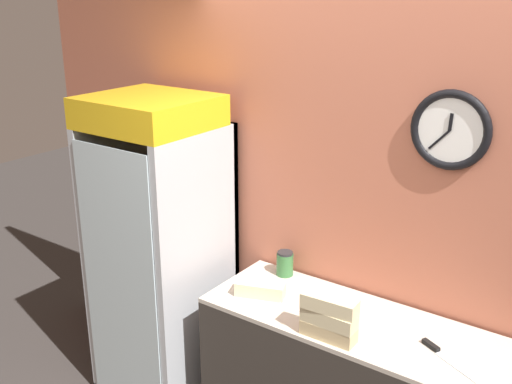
# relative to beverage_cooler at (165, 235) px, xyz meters

# --- Properties ---
(wall_back) EXTENTS (5.20, 0.10, 2.70)m
(wall_back) POSITION_rel_beverage_cooler_xyz_m (1.33, 0.36, 0.29)
(wall_back) COLOR #B7664C
(wall_back) RESTS_ON ground_plane
(beverage_cooler) EXTENTS (0.69, 0.71, 1.95)m
(beverage_cooler) POSITION_rel_beverage_cooler_xyz_m (0.00, 0.00, 0.00)
(beverage_cooler) COLOR #B2B7BC
(beverage_cooler) RESTS_ON ground_plane
(sandwich_stack_bottom) EXTENTS (0.28, 0.10, 0.07)m
(sandwich_stack_bottom) POSITION_rel_beverage_cooler_xyz_m (1.28, -0.21, -0.11)
(sandwich_stack_bottom) COLOR tan
(sandwich_stack_bottom) RESTS_ON prep_counter
(sandwich_stack_middle) EXTENTS (0.28, 0.10, 0.07)m
(sandwich_stack_middle) POSITION_rel_beverage_cooler_xyz_m (1.28, -0.21, -0.04)
(sandwich_stack_middle) COLOR beige
(sandwich_stack_middle) RESTS_ON sandwich_stack_bottom
(sandwich_stack_top) EXTENTS (0.28, 0.11, 0.07)m
(sandwich_stack_top) POSITION_rel_beverage_cooler_xyz_m (1.28, -0.21, 0.04)
(sandwich_stack_top) COLOR beige
(sandwich_stack_top) RESTS_ON sandwich_stack_middle
(sandwich_flat_left) EXTENTS (0.29, 0.19, 0.08)m
(sandwich_flat_left) POSITION_rel_beverage_cooler_xyz_m (0.77, -0.06, -0.11)
(sandwich_flat_left) COLOR beige
(sandwich_flat_left) RESTS_ON prep_counter
(sandwich_flat_right) EXTENTS (0.28, 0.13, 0.07)m
(sandwich_flat_right) POSITION_rel_beverage_cooler_xyz_m (1.21, -0.01, -0.11)
(sandwich_flat_right) COLOR beige
(sandwich_flat_right) RESTS_ON prep_counter
(chefs_knife) EXTENTS (0.33, 0.19, 0.02)m
(chefs_knife) POSITION_rel_beverage_cooler_xyz_m (1.79, -0.03, -0.14)
(chefs_knife) COLOR silver
(chefs_knife) RESTS_ON prep_counter
(condiment_jar) EXTENTS (0.10, 0.10, 0.15)m
(condiment_jar) POSITION_rel_beverage_cooler_xyz_m (0.74, 0.23, -0.08)
(condiment_jar) COLOR #336B38
(condiment_jar) RESTS_ON prep_counter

